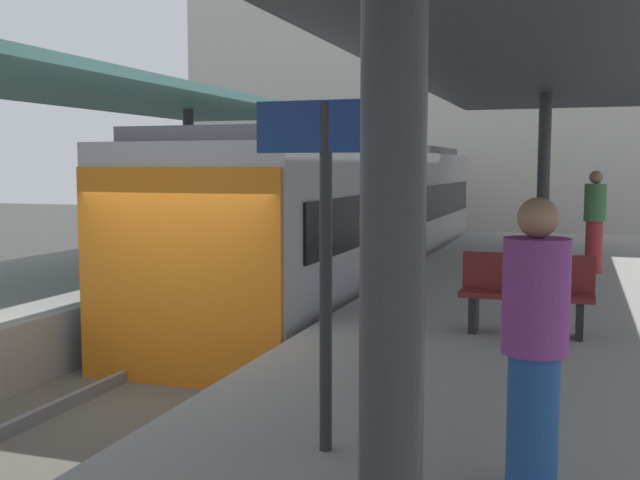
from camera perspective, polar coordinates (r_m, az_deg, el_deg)
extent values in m
plane|color=#383835|center=(9.24, -11.35, -12.30)|extent=(80.00, 80.00, 0.00)
cube|color=gray|center=(7.97, 13.52, -11.48)|extent=(4.40, 28.00, 1.00)
cube|color=#59544C|center=(9.21, -11.36, -11.71)|extent=(3.20, 28.00, 0.20)
cube|color=slate|center=(9.53, -15.20, -10.14)|extent=(0.08, 28.00, 0.14)
cube|color=slate|center=(8.83, -7.25, -11.24)|extent=(0.08, 28.00, 0.14)
cube|color=#ADADB2|center=(16.04, 2.51, 1.36)|extent=(2.70, 14.88, 2.90)
cube|color=orange|center=(9.15, -10.59, -2.80)|extent=(2.65, 0.08, 2.60)
cube|color=black|center=(16.45, -2.08, 2.69)|extent=(0.04, 13.69, 0.76)
cube|color=black|center=(15.70, 7.33, 2.51)|extent=(0.04, 13.69, 0.76)
cube|color=#515156|center=(16.00, 2.54, 6.91)|extent=(2.16, 14.14, 0.20)
cylinder|color=#333335|center=(17.38, -9.71, 4.51)|extent=(0.24, 0.24, 3.06)
cylinder|color=#333335|center=(2.78, 5.43, 1.21)|extent=(0.24, 0.24, 3.20)
cylinder|color=#333335|center=(15.32, 16.29, 4.51)|extent=(0.24, 0.24, 3.20)
cube|color=#3D4247|center=(9.14, 14.88, 14.59)|extent=(4.18, 21.00, 0.16)
cube|color=black|center=(8.60, 11.35, -5.37)|extent=(0.08, 0.32, 0.40)
cube|color=black|center=(8.54, 18.73, -5.64)|extent=(0.08, 0.32, 0.40)
cube|color=maroon|center=(8.51, 15.06, -3.99)|extent=(1.40, 0.40, 0.06)
cube|color=maroon|center=(8.66, 15.18, -2.30)|extent=(1.40, 0.06, 0.40)
cylinder|color=#262628|center=(4.80, 0.44, -2.96)|extent=(0.08, 0.08, 2.20)
cube|color=navy|center=(4.76, 0.45, 8.44)|extent=(0.90, 0.06, 0.32)
cylinder|color=maroon|center=(16.09, -6.53, 0.61)|extent=(0.28, 0.28, 0.89)
cylinder|color=#7A337A|center=(16.04, -6.55, 3.19)|extent=(0.36, 0.36, 0.56)
sphere|color=beige|center=(16.03, -6.57, 4.58)|extent=(0.22, 0.22, 0.22)
cylinder|color=navy|center=(4.49, 15.51, -13.02)|extent=(0.28, 0.28, 0.79)
cylinder|color=#7A337A|center=(4.32, 15.75, -4.03)|extent=(0.36, 0.36, 0.63)
sphere|color=#936B4C|center=(4.27, 15.90, 1.61)|extent=(0.22, 0.22, 0.22)
cylinder|color=maroon|center=(13.81, 19.68, -0.49)|extent=(0.28, 0.28, 0.88)
cylinder|color=#386B3D|center=(13.76, 19.78, 2.64)|extent=(0.36, 0.36, 0.63)
sphere|color=#936B4C|center=(13.75, 19.84, 4.41)|extent=(0.22, 0.22, 0.22)
cube|color=beige|center=(28.05, 10.09, 10.93)|extent=(18.00, 6.00, 11.00)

